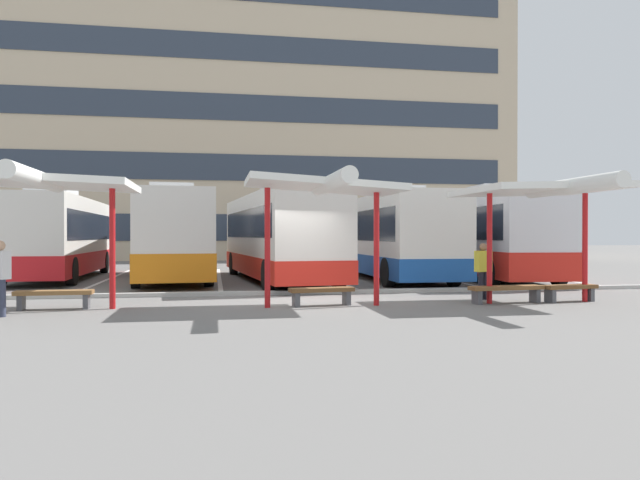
{
  "coord_description": "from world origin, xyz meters",
  "views": [
    {
      "loc": [
        -2.39,
        -15.95,
        1.76
      ],
      "look_at": [
        1.08,
        3.71,
        1.6
      ],
      "focal_mm": 33.73,
      "sensor_mm": 36.0,
      "label": 1
    }
  ],
  "objects_px": {
    "bench_1": "(322,292)",
    "waiting_shelter_2": "(544,192)",
    "coach_bus_0": "(60,238)",
    "bench_0": "(54,295)",
    "bench_2": "(506,290)",
    "bench_3": "(569,289)",
    "coach_bus_1": "(170,237)",
    "coach_bus_4": "(479,237)",
    "waiting_shelter_0": "(49,185)",
    "waiting_passenger_0": "(483,268)",
    "waiting_passenger_1": "(0,273)",
    "coach_bus_3": "(387,237)",
    "waiting_shelter_1": "(325,188)",
    "coach_bus_2": "(278,237)"
  },
  "relations": [
    {
      "from": "waiting_shelter_1",
      "to": "coach_bus_0",
      "type": "bearing_deg",
      "value": 127.43
    },
    {
      "from": "coach_bus_1",
      "to": "bench_2",
      "type": "xyz_separation_m",
      "value": [
        9.15,
        -10.11,
        -1.34
      ]
    },
    {
      "from": "coach_bus_2",
      "to": "coach_bus_3",
      "type": "xyz_separation_m",
      "value": [
        4.55,
        0.66,
        -0.01
      ]
    },
    {
      "from": "waiting_shelter_1",
      "to": "bench_3",
      "type": "height_order",
      "value": "waiting_shelter_1"
    },
    {
      "from": "bench_0",
      "to": "waiting_shelter_1",
      "type": "relative_size",
      "value": 0.41
    },
    {
      "from": "waiting_shelter_1",
      "to": "coach_bus_2",
      "type": "bearing_deg",
      "value": 91.5
    },
    {
      "from": "waiting_passenger_0",
      "to": "coach_bus_4",
      "type": "bearing_deg",
      "value": 65.88
    },
    {
      "from": "coach_bus_3",
      "to": "waiting_shelter_1",
      "type": "distance_m",
      "value": 10.46
    },
    {
      "from": "coach_bus_1",
      "to": "waiting_passenger_0",
      "type": "distance_m",
      "value": 12.85
    },
    {
      "from": "waiting_shelter_0",
      "to": "waiting_shelter_2",
      "type": "bearing_deg",
      "value": -2.42
    },
    {
      "from": "coach_bus_0",
      "to": "waiting_passenger_1",
      "type": "distance_m",
      "value": 11.99
    },
    {
      "from": "coach_bus_4",
      "to": "bench_2",
      "type": "bearing_deg",
      "value": -110.81
    },
    {
      "from": "coach_bus_2",
      "to": "bench_0",
      "type": "xyz_separation_m",
      "value": [
        -6.15,
        -7.99,
        -1.35
      ]
    },
    {
      "from": "coach_bus_1",
      "to": "bench_0",
      "type": "bearing_deg",
      "value": -102.09
    },
    {
      "from": "coach_bus_3",
      "to": "bench_1",
      "type": "relative_size",
      "value": 6.97
    },
    {
      "from": "bench_0",
      "to": "coach_bus_1",
      "type": "bearing_deg",
      "value": 77.91
    },
    {
      "from": "bench_0",
      "to": "waiting_passenger_0",
      "type": "bearing_deg",
      "value": 1.31
    },
    {
      "from": "bench_1",
      "to": "waiting_shelter_2",
      "type": "height_order",
      "value": "waiting_shelter_2"
    },
    {
      "from": "waiting_shelter_1",
      "to": "bench_2",
      "type": "bearing_deg",
      "value": 1.56
    },
    {
      "from": "bench_2",
      "to": "coach_bus_0",
      "type": "bearing_deg",
      "value": 140.11
    },
    {
      "from": "coach_bus_2",
      "to": "bench_1",
      "type": "distance_m",
      "value": 8.48
    },
    {
      "from": "coach_bus_1",
      "to": "bench_0",
      "type": "distance_m",
      "value": 9.75
    },
    {
      "from": "waiting_shelter_0",
      "to": "waiting_passenger_1",
      "type": "bearing_deg",
      "value": -136.87
    },
    {
      "from": "coach_bus_0",
      "to": "bench_0",
      "type": "bearing_deg",
      "value": -77.25
    },
    {
      "from": "coach_bus_0",
      "to": "coach_bus_3",
      "type": "relative_size",
      "value": 0.91
    },
    {
      "from": "waiting_passenger_0",
      "to": "coach_bus_1",
      "type": "bearing_deg",
      "value": 134.24
    },
    {
      "from": "bench_2",
      "to": "bench_3",
      "type": "relative_size",
      "value": 1.3
    },
    {
      "from": "coach_bus_4",
      "to": "waiting_passenger_1",
      "type": "bearing_deg",
      "value": -148.17
    },
    {
      "from": "coach_bus_0",
      "to": "bench_2",
      "type": "distance_m",
      "value": 17.76
    },
    {
      "from": "coach_bus_0",
      "to": "waiting_shelter_2",
      "type": "height_order",
      "value": "coach_bus_0"
    },
    {
      "from": "bench_2",
      "to": "waiting_passenger_0",
      "type": "distance_m",
      "value": 1.08
    },
    {
      "from": "coach_bus_4",
      "to": "waiting_shelter_1",
      "type": "bearing_deg",
      "value": -131.85
    },
    {
      "from": "coach_bus_2",
      "to": "waiting_shelter_1",
      "type": "distance_m",
      "value": 8.88
    },
    {
      "from": "coach_bus_1",
      "to": "coach_bus_3",
      "type": "height_order",
      "value": "coach_bus_1"
    },
    {
      "from": "waiting_shelter_0",
      "to": "bench_0",
      "type": "height_order",
      "value": "waiting_shelter_0"
    },
    {
      "from": "bench_1",
      "to": "waiting_passenger_1",
      "type": "xyz_separation_m",
      "value": [
        -7.18,
        -0.8,
        0.61
      ]
    },
    {
      "from": "waiting_shelter_1",
      "to": "bench_3",
      "type": "distance_m",
      "value": 7.08
    },
    {
      "from": "coach_bus_1",
      "to": "waiting_passenger_0",
      "type": "height_order",
      "value": "coach_bus_1"
    },
    {
      "from": "coach_bus_2",
      "to": "bench_3",
      "type": "bearing_deg",
      "value": -51.71
    },
    {
      "from": "coach_bus_1",
      "to": "coach_bus_4",
      "type": "xyz_separation_m",
      "value": [
        12.6,
        -1.04,
        0.01
      ]
    },
    {
      "from": "coach_bus_3",
      "to": "waiting_shelter_1",
      "type": "relative_size",
      "value": 2.71
    },
    {
      "from": "coach_bus_4",
      "to": "waiting_passenger_0",
      "type": "xyz_separation_m",
      "value": [
        -3.65,
        -8.15,
        -0.82
      ]
    },
    {
      "from": "coach_bus_3",
      "to": "coach_bus_4",
      "type": "bearing_deg",
      "value": -3.59
    },
    {
      "from": "coach_bus_1",
      "to": "coach_bus_3",
      "type": "bearing_deg",
      "value": -5.21
    },
    {
      "from": "waiting_shelter_0",
      "to": "bench_2",
      "type": "height_order",
      "value": "waiting_shelter_0"
    },
    {
      "from": "coach_bus_1",
      "to": "coach_bus_4",
      "type": "relative_size",
      "value": 0.91
    },
    {
      "from": "coach_bus_2",
      "to": "coach_bus_4",
      "type": "height_order",
      "value": "coach_bus_4"
    },
    {
      "from": "coach_bus_1",
      "to": "waiting_shelter_2",
      "type": "height_order",
      "value": "coach_bus_1"
    },
    {
      "from": "waiting_shelter_1",
      "to": "waiting_shelter_2",
      "type": "relative_size",
      "value": 0.86
    },
    {
      "from": "coach_bus_3",
      "to": "bench_3",
      "type": "height_order",
      "value": "coach_bus_3"
    }
  ]
}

